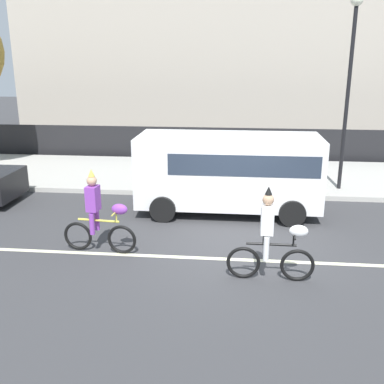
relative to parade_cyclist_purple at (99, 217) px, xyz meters
The scene contains 9 objects.
ground_plane 3.21m from the parade_cyclist_purple, ahead, with size 80.00×80.00×0.00m, color #38383A.
road_centre_line 3.19m from the parade_cyclist_purple, ahead, with size 36.00×0.14×0.01m, color beige.
sidewalk_curb 7.57m from the parade_cyclist_purple, 65.95° to the left, with size 60.00×5.00×0.15m, color #ADAAA3.
fence_line 10.25m from the parade_cyclist_purple, 72.57° to the left, with size 40.00×0.08×1.40m, color black.
building_backdrop 19.31m from the parade_cyclist_purple, 74.44° to the left, with size 28.00×8.00×7.68m, color #B2A899.
parade_cyclist_purple is the anchor object (origin of this frame).
parade_cyclist_zebra 3.86m from the parade_cyclist_purple, 14.44° to the right, with size 1.72×0.50×1.92m.
parked_van_white 4.22m from the parade_cyclist_purple, 47.16° to the left, with size 5.00×2.22×2.18m.
street_lamp_post 8.84m from the parade_cyclist_purple, 39.96° to the left, with size 0.36×0.36×5.86m.
Camera 1 is at (-0.06, -9.50, 4.22)m, focal length 42.00 mm.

